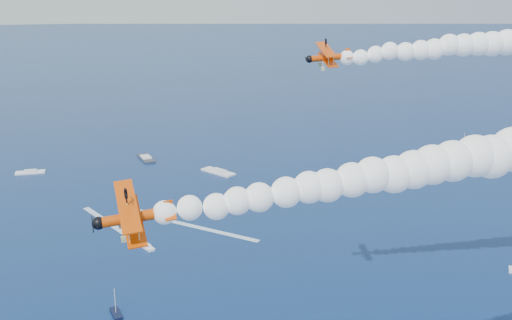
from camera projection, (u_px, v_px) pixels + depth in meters
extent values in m
cube|color=white|center=(140.00, 213.00, 198.69)|extent=(11.24, 10.68, 0.70)
cube|color=white|center=(147.00, 247.00, 173.63)|extent=(4.19, 5.96, 0.70)
cube|color=black|center=(238.00, 196.00, 214.14)|extent=(5.05, 13.95, 0.70)
cube|color=silver|center=(461.00, 170.00, 243.33)|extent=(12.41, 11.40, 0.70)
cube|color=white|center=(30.00, 172.00, 239.95)|extent=(11.06, 3.55, 0.70)
cube|color=#2E323E|center=(146.00, 158.00, 258.48)|extent=(7.37, 14.75, 0.70)
cube|color=black|center=(116.00, 314.00, 139.39)|extent=(2.94, 5.79, 0.70)
cube|color=white|center=(218.00, 172.00, 240.46)|extent=(12.43, 14.70, 0.70)
cube|color=white|center=(204.00, 229.00, 187.11)|extent=(29.50, 27.01, 0.04)
cube|color=white|center=(112.00, 225.00, 189.96)|extent=(18.64, 34.95, 0.04)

